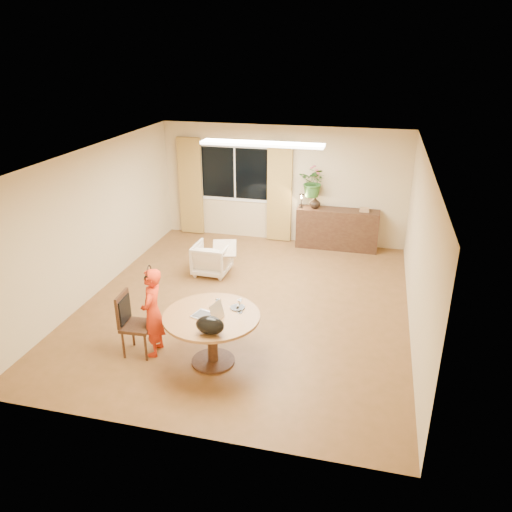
{
  "coord_description": "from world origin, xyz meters",
  "views": [
    {
      "loc": [
        2.0,
        -7.44,
        4.18
      ],
      "look_at": [
        0.23,
        -0.2,
        1.01
      ],
      "focal_mm": 35.0,
      "sensor_mm": 36.0,
      "label": 1
    }
  ],
  "objects_px": {
    "armchair": "(212,259)",
    "sideboard": "(337,229)",
    "dining_table": "(212,325)",
    "child": "(153,312)",
    "dining_chair": "(138,324)"
  },
  "relations": [
    {
      "from": "child",
      "to": "sideboard",
      "type": "distance_m",
      "value": 5.25
    },
    {
      "from": "dining_chair",
      "to": "sideboard",
      "type": "height_order",
      "value": "dining_chair"
    },
    {
      "from": "armchair",
      "to": "sideboard",
      "type": "bearing_deg",
      "value": -137.71
    },
    {
      "from": "dining_chair",
      "to": "armchair",
      "type": "height_order",
      "value": "dining_chair"
    },
    {
      "from": "dining_table",
      "to": "child",
      "type": "bearing_deg",
      "value": 177.98
    },
    {
      "from": "dining_chair",
      "to": "armchair",
      "type": "distance_m",
      "value": 2.89
    },
    {
      "from": "dining_table",
      "to": "armchair",
      "type": "xyz_separation_m",
      "value": [
        -0.96,
        2.85,
        -0.29
      ]
    },
    {
      "from": "dining_chair",
      "to": "sideboard",
      "type": "xyz_separation_m",
      "value": [
        2.41,
        4.83,
        -0.03
      ]
    },
    {
      "from": "dining_table",
      "to": "sideboard",
      "type": "height_order",
      "value": "sideboard"
    },
    {
      "from": "sideboard",
      "to": "armchair",
      "type": "bearing_deg",
      "value": -139.19
    },
    {
      "from": "child",
      "to": "dining_table",
      "type": "bearing_deg",
      "value": 81.6
    },
    {
      "from": "dining_table",
      "to": "armchair",
      "type": "relative_size",
      "value": 1.95
    },
    {
      "from": "dining_table",
      "to": "child",
      "type": "distance_m",
      "value": 0.9
    },
    {
      "from": "child",
      "to": "armchair",
      "type": "bearing_deg",
      "value": 174.94
    },
    {
      "from": "dining_chair",
      "to": "child",
      "type": "height_order",
      "value": "child"
    }
  ]
}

